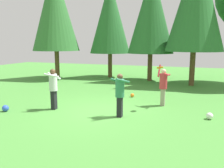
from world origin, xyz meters
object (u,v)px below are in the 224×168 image
object	(u,v)px
ball_white	(210,116)
tree_center	(151,12)
frisbee	(160,68)
tree_far_left	(55,8)
ball_orange	(132,95)
person_thrower	(163,84)
person_catcher	(120,92)
tree_left	(110,17)
person_bystander	(53,85)
ball_blue	(5,108)

from	to	relation	value
ball_white	tree_center	xyz separation A→B (m)	(-3.77, 8.25, 4.89)
frisbee	ball_white	world-z (taller)	frisbee
tree_center	ball_white	bearing A→B (deg)	-65.41
frisbee	ball_white	size ratio (longest dim) A/B	1.46
tree_far_left	ball_orange	bearing A→B (deg)	-31.03
person_thrower	person_catcher	xyz separation A→B (m)	(-1.33, -2.20, -0.01)
tree_left	person_thrower	bearing A→B (deg)	-55.21
person_bystander	frisbee	size ratio (longest dim) A/B	4.70
person_bystander	tree_far_left	xyz separation A→B (m)	(-4.75, 7.73, 4.37)
ball_orange	tree_left	xyz separation A→B (m)	(-3.59, 6.46, 4.75)
tree_far_left	person_bystander	bearing A→B (deg)	-58.44
frisbee	tree_left	bearing A→B (deg)	122.06
ball_blue	tree_center	xyz separation A→B (m)	(4.13, 9.99, 4.88)
person_catcher	tree_left	size ratio (longest dim) A/B	0.21
person_bystander	frisbee	world-z (taller)	frisbee
person_bystander	tree_center	size ratio (longest dim) A/B	0.22
person_thrower	person_bystander	xyz separation A→B (m)	(-4.29, -2.14, 0.04)
tree_far_left	ball_white	bearing A→B (deg)	-32.47
person_thrower	person_catcher	size ratio (longest dim) A/B	1.11
person_thrower	ball_blue	distance (m)	6.82
tree_far_left	person_catcher	bearing A→B (deg)	-45.30
person_bystander	ball_blue	bearing A→B (deg)	-169.21
person_bystander	ball_blue	xyz separation A→B (m)	(-1.71, -0.97, -0.90)
ball_orange	tree_far_left	xyz separation A→B (m)	(-7.33, 4.41, 5.30)
person_thrower	tree_left	xyz separation A→B (m)	(-5.31, 7.65, 3.86)
person_catcher	tree_center	size ratio (longest dim) A/B	0.21
person_catcher	tree_left	xyz separation A→B (m)	(-3.98, 9.85, 3.86)
ball_orange	tree_center	distance (m)	7.52
person_thrower	ball_blue	bearing A→B (deg)	-56.56
person_catcher	frisbee	distance (m)	2.11
frisbee	tree_center	world-z (taller)	tree_center
ball_white	tree_far_left	size ratio (longest dim) A/B	0.03
ball_blue	ball_orange	distance (m)	6.07
tree_left	tree_far_left	bearing A→B (deg)	-151.19
tree_far_left	tree_center	world-z (taller)	tree_far_left
ball_white	tree_far_left	xyz separation A→B (m)	(-10.95, 6.96, 5.28)
ball_orange	tree_left	world-z (taller)	tree_left
tree_far_left	tree_center	xyz separation A→B (m)	(7.17, 1.28, -0.39)
person_thrower	person_catcher	distance (m)	2.57
person_catcher	ball_blue	world-z (taller)	person_catcher
ball_blue	tree_left	bearing A→B (deg)	86.31
frisbee	tree_far_left	world-z (taller)	tree_far_left
person_bystander	tree_center	distance (m)	10.15
person_bystander	tree_far_left	bearing A→B (deg)	102.86
person_thrower	person_catcher	bearing A→B (deg)	-25.15
ball_orange	ball_blue	bearing A→B (deg)	-134.94
person_bystander	tree_far_left	distance (m)	10.07
person_thrower	ball_blue	size ratio (longest dim) A/B	6.85
person_bystander	ball_blue	distance (m)	2.16
ball_blue	person_thrower	bearing A→B (deg)	27.37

